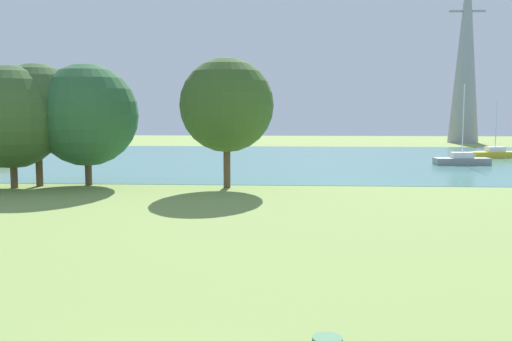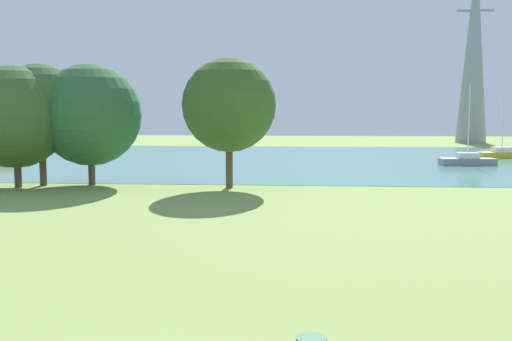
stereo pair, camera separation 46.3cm
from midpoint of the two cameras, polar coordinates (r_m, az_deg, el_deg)
ground_plane at (r=30.44m, az=-1.85°, el=-3.38°), size 160.00×160.00×0.00m
water_surface at (r=58.16m, az=1.12°, el=1.10°), size 140.00×40.00×0.02m
sailboat_gray at (r=55.36m, az=20.06°, el=0.97°), size 4.90×1.87×7.17m
sailboat_yellow at (r=64.78m, az=22.92°, el=1.52°), size 5.00×2.40×5.82m
tree_west_far at (r=39.84m, az=-22.00°, el=4.85°), size 6.44×6.44×7.69m
tree_east_far at (r=40.23m, az=-19.85°, el=5.85°), size 5.49×5.49×7.87m
tree_east_near at (r=39.67m, az=-15.48°, el=5.22°), size 6.61×6.61×7.88m
tree_mid_shore at (r=36.88m, az=-2.28°, el=6.34°), size 5.88×5.88×8.14m
electricity_pylon at (r=92.70m, az=20.53°, el=11.10°), size 6.40×4.40×27.63m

